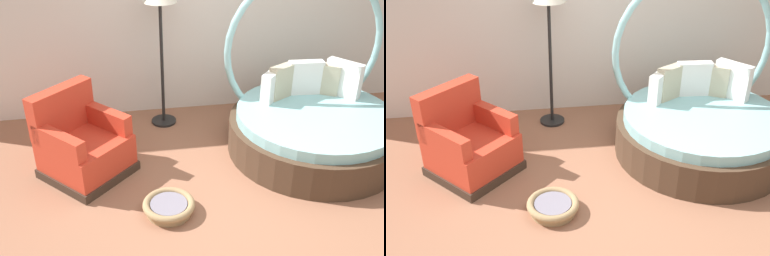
% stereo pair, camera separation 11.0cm
% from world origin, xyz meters
% --- Properties ---
extents(ground_plane, '(8.00, 8.00, 0.02)m').
position_xyz_m(ground_plane, '(0.00, 0.00, -0.01)').
color(ground_plane, '#936047').
extents(back_wall, '(8.00, 0.12, 2.72)m').
position_xyz_m(back_wall, '(0.00, 2.28, 1.36)').
color(back_wall, silver).
rests_on(back_wall, ground_plane).
extents(round_daybed, '(1.95, 1.95, 2.04)m').
position_xyz_m(round_daybed, '(1.05, 0.96, 0.38)').
color(round_daybed, '#473323').
rests_on(round_daybed, ground_plane).
extents(red_armchair, '(1.13, 1.13, 0.94)m').
position_xyz_m(red_armchair, '(-1.56, 0.85, 0.33)').
color(red_armchair, '#38281E').
rests_on(red_armchair, ground_plane).
extents(pet_basket, '(0.51, 0.51, 0.13)m').
position_xyz_m(pet_basket, '(-0.74, 0.02, 0.07)').
color(pet_basket, '#9E7F56').
rests_on(pet_basket, ground_plane).
extents(floor_lamp, '(0.40, 0.40, 1.82)m').
position_xyz_m(floor_lamp, '(-0.59, 1.84, 1.53)').
color(floor_lamp, black).
rests_on(floor_lamp, ground_plane).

